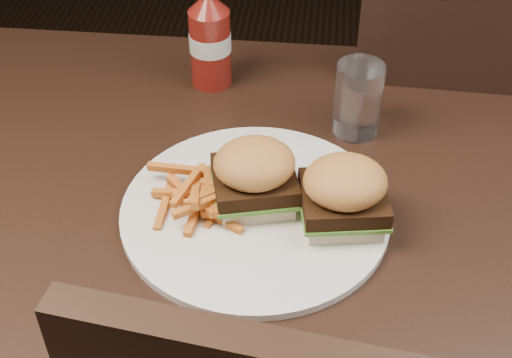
# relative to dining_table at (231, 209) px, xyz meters

# --- Properties ---
(dining_table) EXTENTS (1.20, 0.80, 0.04)m
(dining_table) POSITION_rel_dining_table_xyz_m (0.00, 0.00, 0.00)
(dining_table) COLOR black
(dining_table) RESTS_ON ground
(chair_far) EXTENTS (0.47, 0.47, 0.04)m
(chair_far) POSITION_rel_dining_table_xyz_m (0.38, 0.50, -0.30)
(chair_far) COLOR black
(chair_far) RESTS_ON ground
(plate) EXTENTS (0.34, 0.34, 0.01)m
(plate) POSITION_rel_dining_table_xyz_m (0.04, -0.03, 0.03)
(plate) COLOR white
(plate) RESTS_ON dining_table
(sandwich_half_a) EXTENTS (0.11, 0.10, 0.02)m
(sandwich_half_a) POSITION_rel_dining_table_xyz_m (0.03, -0.01, 0.04)
(sandwich_half_a) COLOR beige
(sandwich_half_a) RESTS_ON plate
(sandwich_half_b) EXTENTS (0.10, 0.10, 0.02)m
(sandwich_half_b) POSITION_rel_dining_table_xyz_m (0.14, -0.04, 0.04)
(sandwich_half_b) COLOR beige
(sandwich_half_b) RESTS_ON plate
(fries_pile) EXTENTS (0.13, 0.13, 0.05)m
(fries_pile) POSITION_rel_dining_table_xyz_m (-0.03, -0.02, 0.05)
(fries_pile) COLOR #CE532A
(fries_pile) RESTS_ON plate
(ketchup_bottle) EXTENTS (0.07, 0.07, 0.13)m
(ketchup_bottle) POSITION_rel_dining_table_xyz_m (-0.06, 0.27, 0.08)
(ketchup_bottle) COLOR maroon
(ketchup_bottle) RESTS_ON dining_table
(tumbler) EXTENTS (0.09, 0.09, 0.11)m
(tumbler) POSITION_rel_dining_table_xyz_m (0.16, 0.16, 0.08)
(tumbler) COLOR white
(tumbler) RESTS_ON dining_table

